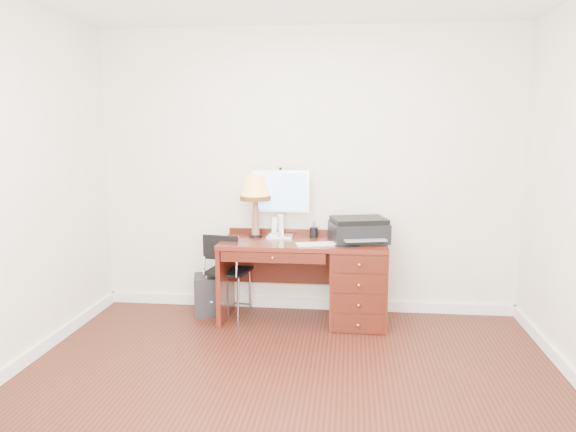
# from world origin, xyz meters

# --- Properties ---
(ground) EXTENTS (4.00, 4.00, 0.00)m
(ground) POSITION_xyz_m (0.00, 0.00, 0.00)
(ground) COLOR #34130B
(ground) RESTS_ON ground
(room_shell) EXTENTS (4.00, 4.00, 4.00)m
(room_shell) POSITION_xyz_m (0.00, 0.63, 0.05)
(room_shell) COLOR white
(room_shell) RESTS_ON ground
(desk) EXTENTS (1.50, 0.67, 0.75)m
(desk) POSITION_xyz_m (0.32, 1.40, 0.41)
(desk) COLOR #5A1D12
(desk) RESTS_ON ground
(monitor) EXTENTS (0.55, 0.18, 0.63)m
(monitor) POSITION_xyz_m (-0.24, 1.59, 1.14)
(monitor) COLOR silver
(monitor) RESTS_ON desk
(keyboard) EXTENTS (0.44, 0.23, 0.02)m
(keyboard) POSITION_xyz_m (0.16, 1.24, 0.76)
(keyboard) COLOR white
(keyboard) RESTS_ON desk
(mouse_pad) EXTENTS (0.24, 0.24, 0.05)m
(mouse_pad) POSITION_xyz_m (0.39, 1.27, 0.76)
(mouse_pad) COLOR black
(mouse_pad) RESTS_ON desk
(printer) EXTENTS (0.57, 0.49, 0.22)m
(printer) POSITION_xyz_m (0.50, 1.43, 0.86)
(printer) COLOR black
(printer) RESTS_ON desk
(leg_lamp) EXTENTS (0.29, 0.29, 0.59)m
(leg_lamp) POSITION_xyz_m (-0.47, 1.54, 1.18)
(leg_lamp) COLOR black
(leg_lamp) RESTS_ON desk
(phone) EXTENTS (0.10, 0.10, 0.19)m
(phone) POSITION_xyz_m (-0.28, 1.53, 0.81)
(phone) COLOR white
(phone) RESTS_ON desk
(pen_cup) EXTENTS (0.08, 0.08, 0.10)m
(pen_cup) POSITION_xyz_m (0.08, 1.56, 0.80)
(pen_cup) COLOR black
(pen_cup) RESTS_ON desk
(chair) EXTENTS (0.43, 0.43, 0.80)m
(chair) POSITION_xyz_m (-0.73, 1.44, 0.48)
(chair) COLOR black
(chair) RESTS_ON ground
(equipment_box) EXTENTS (0.39, 0.39, 0.37)m
(equipment_box) POSITION_xyz_m (-0.90, 1.50, 0.18)
(equipment_box) COLOR black
(equipment_box) RESTS_ON ground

